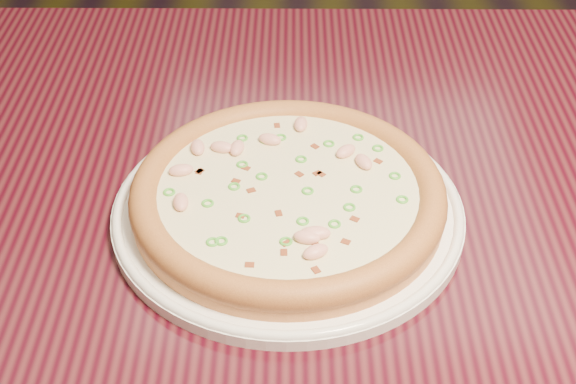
{
  "coord_description": "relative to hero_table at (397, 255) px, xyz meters",
  "views": [
    {
      "loc": [
        -0.26,
        -0.73,
        1.26
      ],
      "look_at": [
        -0.26,
        -0.14,
        0.78
      ],
      "focal_mm": 50.0,
      "sensor_mm": 36.0,
      "label": 1
    }
  ],
  "objects": [
    {
      "name": "plate",
      "position": [
        -0.12,
        -0.05,
        0.11
      ],
      "size": [
        0.34,
        0.34,
        0.02
      ],
      "color": "white",
      "rests_on": "hero_table"
    },
    {
      "name": "pizza",
      "position": [
        -0.12,
        -0.05,
        0.13
      ],
      "size": [
        0.3,
        0.3,
        0.03
      ],
      "color": "#CA8152",
      "rests_on": "plate"
    },
    {
      "name": "hero_table",
      "position": [
        0.0,
        0.0,
        0.0
      ],
      "size": [
        1.2,
        0.8,
        0.75
      ],
      "color": "black",
      "rests_on": "ground"
    }
  ]
}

